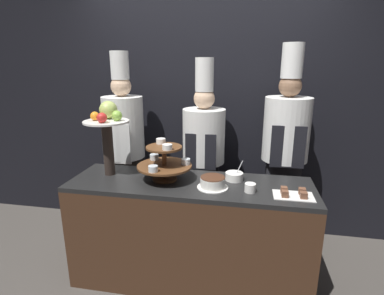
{
  "coord_description": "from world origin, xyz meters",
  "views": [
    {
      "loc": [
        0.41,
        -1.81,
        1.74
      ],
      "look_at": [
        0.0,
        0.38,
        1.12
      ],
      "focal_mm": 28.0,
      "sensor_mm": 36.0,
      "label": 1
    }
  ],
  "objects_px": {
    "cake_round": "(213,183)",
    "chef_center_left": "(204,152)",
    "tiered_stand": "(164,161)",
    "chef_left": "(124,143)",
    "fruit_pedestal": "(108,126)",
    "serving_bowl_far": "(234,176)",
    "cake_square_tray": "(293,194)",
    "cup_white": "(250,188)",
    "chef_center_right": "(285,148)"
  },
  "relations": [
    {
      "from": "cake_square_tray",
      "to": "tiered_stand",
      "type": "bearing_deg",
      "value": 171.99
    },
    {
      "from": "tiered_stand",
      "to": "chef_left",
      "type": "distance_m",
      "value": 0.79
    },
    {
      "from": "cup_white",
      "to": "chef_center_left",
      "type": "bearing_deg",
      "value": 122.96
    },
    {
      "from": "chef_left",
      "to": "fruit_pedestal",
      "type": "bearing_deg",
      "value": -80.61
    },
    {
      "from": "cake_square_tray",
      "to": "chef_left",
      "type": "distance_m",
      "value": 1.66
    },
    {
      "from": "cake_round",
      "to": "chef_center_left",
      "type": "bearing_deg",
      "value": 104.19
    },
    {
      "from": "chef_center_left",
      "to": "tiered_stand",
      "type": "bearing_deg",
      "value": -112.15
    },
    {
      "from": "tiered_stand",
      "to": "cup_white",
      "type": "height_order",
      "value": "tiered_stand"
    },
    {
      "from": "cake_round",
      "to": "cake_square_tray",
      "type": "distance_m",
      "value": 0.56
    },
    {
      "from": "chef_center_right",
      "to": "chef_center_left",
      "type": "bearing_deg",
      "value": 180.0
    },
    {
      "from": "fruit_pedestal",
      "to": "cake_square_tray",
      "type": "height_order",
      "value": "fruit_pedestal"
    },
    {
      "from": "chef_center_left",
      "to": "fruit_pedestal",
      "type": "bearing_deg",
      "value": -145.11
    },
    {
      "from": "tiered_stand",
      "to": "chef_left",
      "type": "bearing_deg",
      "value": 135.43
    },
    {
      "from": "chef_left",
      "to": "chef_center_right",
      "type": "relative_size",
      "value": 0.97
    },
    {
      "from": "fruit_pedestal",
      "to": "chef_left",
      "type": "bearing_deg",
      "value": 99.39
    },
    {
      "from": "cake_square_tray",
      "to": "chef_center_left",
      "type": "bearing_deg",
      "value": 136.58
    },
    {
      "from": "serving_bowl_far",
      "to": "chef_left",
      "type": "bearing_deg",
      "value": 157.19
    },
    {
      "from": "tiered_stand",
      "to": "serving_bowl_far",
      "type": "bearing_deg",
      "value": 9.69
    },
    {
      "from": "cup_white",
      "to": "cake_round",
      "type": "bearing_deg",
      "value": 175.07
    },
    {
      "from": "cake_round",
      "to": "tiered_stand",
      "type": "bearing_deg",
      "value": 166.86
    },
    {
      "from": "tiered_stand",
      "to": "cake_round",
      "type": "relative_size",
      "value": 1.86
    },
    {
      "from": "cup_white",
      "to": "chef_left",
      "type": "bearing_deg",
      "value": 151.32
    },
    {
      "from": "chef_left",
      "to": "tiered_stand",
      "type": "bearing_deg",
      "value": -44.57
    },
    {
      "from": "chef_center_left",
      "to": "chef_center_right",
      "type": "height_order",
      "value": "chef_center_right"
    },
    {
      "from": "cake_round",
      "to": "serving_bowl_far",
      "type": "height_order",
      "value": "serving_bowl_far"
    },
    {
      "from": "fruit_pedestal",
      "to": "cake_square_tray",
      "type": "relative_size",
      "value": 2.19
    },
    {
      "from": "cake_square_tray",
      "to": "chef_center_right",
      "type": "bearing_deg",
      "value": 89.57
    },
    {
      "from": "serving_bowl_far",
      "to": "chef_center_left",
      "type": "distance_m",
      "value": 0.56
    },
    {
      "from": "fruit_pedestal",
      "to": "cake_round",
      "type": "xyz_separation_m",
      "value": [
        0.87,
        -0.15,
        -0.36
      ]
    },
    {
      "from": "chef_center_left",
      "to": "chef_center_right",
      "type": "bearing_deg",
      "value": -0.0
    },
    {
      "from": "serving_bowl_far",
      "to": "cup_white",
      "type": "bearing_deg",
      "value": -59.32
    },
    {
      "from": "tiered_stand",
      "to": "serving_bowl_far",
      "type": "height_order",
      "value": "tiered_stand"
    },
    {
      "from": "fruit_pedestal",
      "to": "cake_square_tray",
      "type": "bearing_deg",
      "value": -7.77
    },
    {
      "from": "cake_square_tray",
      "to": "chef_center_right",
      "type": "relative_size",
      "value": 0.14
    },
    {
      "from": "cup_white",
      "to": "cake_square_tray",
      "type": "height_order",
      "value": "cup_white"
    },
    {
      "from": "fruit_pedestal",
      "to": "serving_bowl_far",
      "type": "bearing_deg",
      "value": 1.7
    },
    {
      "from": "tiered_stand",
      "to": "cake_square_tray",
      "type": "xyz_separation_m",
      "value": [
        0.95,
        -0.13,
        -0.13
      ]
    },
    {
      "from": "fruit_pedestal",
      "to": "serving_bowl_far",
      "type": "xyz_separation_m",
      "value": [
        1.01,
        0.03,
        -0.37
      ]
    },
    {
      "from": "cake_round",
      "to": "cup_white",
      "type": "height_order",
      "value": "cake_round"
    },
    {
      "from": "chef_left",
      "to": "chef_center_left",
      "type": "xyz_separation_m",
      "value": [
        0.79,
        0.0,
        -0.05
      ]
    },
    {
      "from": "cup_white",
      "to": "tiered_stand",
      "type": "bearing_deg",
      "value": 170.18
    },
    {
      "from": "tiered_stand",
      "to": "chef_center_left",
      "type": "distance_m",
      "value": 0.6
    },
    {
      "from": "chef_left",
      "to": "chef_center_left",
      "type": "relative_size",
      "value": 1.03
    },
    {
      "from": "cake_square_tray",
      "to": "serving_bowl_far",
      "type": "height_order",
      "value": "serving_bowl_far"
    },
    {
      "from": "tiered_stand",
      "to": "fruit_pedestal",
      "type": "height_order",
      "value": "fruit_pedestal"
    },
    {
      "from": "chef_center_left",
      "to": "cake_round",
      "type": "bearing_deg",
      "value": -75.81
    },
    {
      "from": "serving_bowl_far",
      "to": "chef_center_left",
      "type": "relative_size",
      "value": 0.09
    },
    {
      "from": "cup_white",
      "to": "chef_left",
      "type": "xyz_separation_m",
      "value": [
        -1.22,
        0.67,
        0.1
      ]
    },
    {
      "from": "cup_white",
      "to": "serving_bowl_far",
      "type": "height_order",
      "value": "serving_bowl_far"
    },
    {
      "from": "chef_left",
      "to": "chef_center_right",
      "type": "distance_m",
      "value": 1.52
    }
  ]
}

